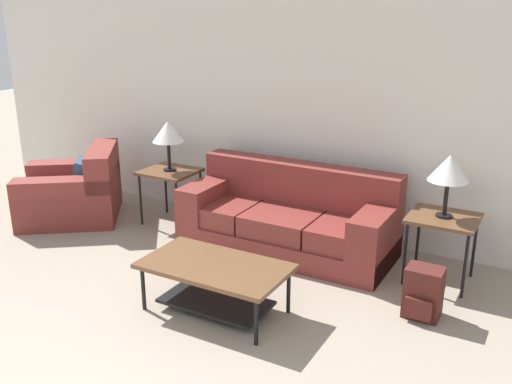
{
  "coord_description": "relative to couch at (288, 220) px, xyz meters",
  "views": [
    {
      "loc": [
        2.18,
        -0.63,
        2.31
      ],
      "look_at": [
        -0.05,
        3.36,
        0.8
      ],
      "focal_mm": 40.0,
      "sensor_mm": 36.0,
      "label": 1
    }
  ],
  "objects": [
    {
      "name": "backpack",
      "position": [
        1.48,
        -0.66,
        -0.1
      ],
      "size": [
        0.28,
        0.29,
        0.41
      ],
      "color": "#4C1E19",
      "rests_on": "ground_plane"
    },
    {
      "name": "side_table_right",
      "position": [
        1.45,
        0.02,
        0.24
      ],
      "size": [
        0.57,
        0.52,
        0.6
      ],
      "color": "brown",
      "rests_on": "ground_plane"
    },
    {
      "name": "table_lamp_left",
      "position": [
        -1.45,
        0.02,
        0.72
      ],
      "size": [
        0.34,
        0.34,
        0.54
      ],
      "color": "black",
      "rests_on": "side_table_left"
    },
    {
      "name": "armchair",
      "position": [
        -2.5,
        -0.38,
        -0.02
      ],
      "size": [
        1.41,
        1.4,
        0.8
      ],
      "color": "maroon",
      "rests_on": "ground_plane"
    },
    {
      "name": "table_lamp_right",
      "position": [
        1.45,
        0.02,
        0.72
      ],
      "size": [
        0.34,
        0.34,
        0.54
      ],
      "color": "black",
      "rests_on": "side_table_right"
    },
    {
      "name": "coffee_table",
      "position": [
        0.04,
        -1.37,
        0.0
      ],
      "size": [
        1.14,
        0.64,
        0.4
      ],
      "color": "brown",
      "rests_on": "ground_plane"
    },
    {
      "name": "side_table_left",
      "position": [
        -1.45,
        0.02,
        0.24
      ],
      "size": [
        0.57,
        0.52,
        0.6
      ],
      "color": "brown",
      "rests_on": "ground_plane"
    },
    {
      "name": "wall_back",
      "position": [
        0.08,
        0.59,
        1.0
      ],
      "size": [
        9.19,
        0.06,
        2.6
      ],
      "color": "silver",
      "rests_on": "ground_plane"
    },
    {
      "name": "couch",
      "position": [
        0.0,
        0.0,
        0.0
      ],
      "size": [
        2.07,
        0.84,
        0.82
      ],
      "color": "maroon",
      "rests_on": "ground_plane"
    }
  ]
}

